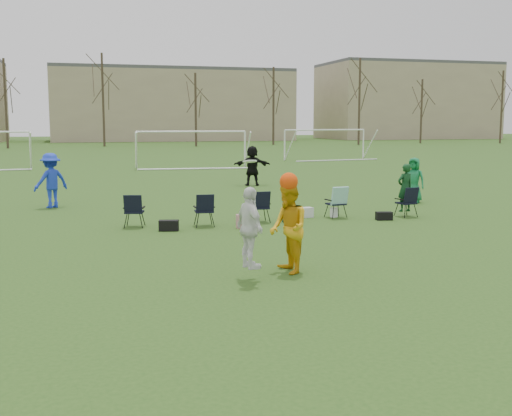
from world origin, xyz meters
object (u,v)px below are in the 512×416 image
object	(u,v)px
fielder_green_far	(414,180)
fielder_black	(252,166)
center_contest	(276,227)
goal_right	(325,136)
fielder_blue	(51,180)
goal_mid	(191,139)

from	to	relation	value
fielder_green_far	fielder_black	bearing A→B (deg)	163.42
center_contest	goal_right	bearing A→B (deg)	66.83
fielder_blue	center_contest	xyz separation A→B (m)	(4.68, -11.90, 0.01)
fielder_black	goal_right	bearing A→B (deg)	-111.09
fielder_blue	fielder_green_far	xyz separation A→B (m)	(13.21, -2.18, -0.12)
goal_mid	goal_right	world-z (taller)	same
goal_mid	fielder_blue	bearing A→B (deg)	-110.06
fielder_black	goal_right	world-z (taller)	goal_right
fielder_green_far	center_contest	xyz separation A→B (m)	(-8.53, -9.73, 0.13)
fielder_green_far	fielder_black	distance (m)	9.03
fielder_blue	fielder_black	size ratio (longest dim) A/B	1.02
fielder_blue	goal_right	size ratio (longest dim) A/B	0.27
fielder_blue	goal_mid	xyz separation A→B (m)	(8.37, 18.75, 0.95)
fielder_green_far	goal_mid	xyz separation A→B (m)	(-4.85, 20.93, 1.07)
fielder_blue	goal_right	bearing A→B (deg)	-159.52
goal_mid	goal_right	bearing A→B (deg)	30.57
fielder_green_far	center_contest	size ratio (longest dim) A/B	0.73
fielder_blue	fielder_black	bearing A→B (deg)	-177.24
fielder_black	goal_right	xyz separation A→B (m)	(11.32, 18.91, 0.97)
fielder_black	goal_right	distance (m)	22.06
fielder_green_far	goal_right	size ratio (longest dim) A/B	0.23
fielder_black	fielder_green_far	bearing A→B (deg)	127.25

